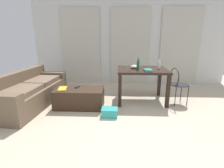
% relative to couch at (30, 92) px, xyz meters
% --- Properties ---
extents(ground_plane, '(7.73, 7.73, 0.00)m').
position_rel_couch_xyz_m(ground_plane, '(2.29, -0.00, -0.29)').
color(ground_plane, beige).
extents(wall_back, '(6.01, 0.10, 2.67)m').
position_rel_couch_xyz_m(wall_back, '(2.29, 2.01, 1.04)').
color(wall_back, silver).
rests_on(wall_back, ground).
extents(curtains, '(4.28, 0.03, 2.32)m').
position_rel_couch_xyz_m(curtains, '(2.29, 1.92, 0.86)').
color(curtains, beige).
rests_on(curtains, ground).
extents(couch, '(0.96, 2.06, 0.73)m').
position_rel_couch_xyz_m(couch, '(0.00, 0.00, 0.00)').
color(couch, brown).
rests_on(couch, ground).
extents(coffee_table, '(1.02, 0.55, 0.40)m').
position_rel_couch_xyz_m(coffee_table, '(1.12, -0.07, -0.09)').
color(coffee_table, '#382619').
rests_on(coffee_table, ground).
extents(craft_table, '(1.11, 0.87, 0.76)m').
position_rel_couch_xyz_m(craft_table, '(2.48, 0.35, 0.36)').
color(craft_table, black).
rests_on(craft_table, ground).
extents(wire_chair, '(0.40, 0.42, 0.82)m').
position_rel_couch_xyz_m(wire_chair, '(3.23, 0.18, 0.22)').
color(wire_chair, black).
rests_on(wire_chair, ground).
extents(bottle_near, '(0.07, 0.07, 0.21)m').
position_rel_couch_xyz_m(bottle_near, '(2.85, 0.36, 0.56)').
color(bottle_near, beige).
rests_on(bottle_near, craft_table).
extents(bottle_far, '(0.06, 0.06, 0.27)m').
position_rel_couch_xyz_m(bottle_far, '(2.37, 0.20, 0.58)').
color(bottle_far, '#195B2D').
rests_on(bottle_far, craft_table).
extents(bowl, '(0.17, 0.17, 0.09)m').
position_rel_couch_xyz_m(bowl, '(2.31, 0.38, 0.51)').
color(bowl, beige).
rests_on(bowl, craft_table).
extents(book_stack, '(0.19, 0.30, 0.04)m').
position_rel_couch_xyz_m(book_stack, '(2.57, 0.10, 0.49)').
color(book_stack, '#33519E').
rests_on(book_stack, craft_table).
extents(tv_remote_on_table, '(0.07, 0.17, 0.02)m').
position_rel_couch_xyz_m(tv_remote_on_table, '(2.42, 0.62, 0.48)').
color(tv_remote_on_table, '#B7B7B2').
rests_on(tv_remote_on_table, craft_table).
extents(scissors, '(0.06, 0.10, 0.00)m').
position_rel_couch_xyz_m(scissors, '(2.14, 0.16, 0.47)').
color(scissors, '#9EA0A5').
rests_on(scissors, craft_table).
extents(tv_remote_primary, '(0.09, 0.17, 0.02)m').
position_rel_couch_xyz_m(tv_remote_primary, '(1.06, 0.04, 0.12)').
color(tv_remote_primary, '#232326').
rests_on(tv_remote_primary, coffee_table).
extents(magazine, '(0.21, 0.32, 0.03)m').
position_rel_couch_xyz_m(magazine, '(0.78, -0.12, 0.12)').
color(magazine, gold).
rests_on(magazine, coffee_table).
extents(shoebox, '(0.30, 0.23, 0.16)m').
position_rel_couch_xyz_m(shoebox, '(1.79, -0.49, -0.22)').
color(shoebox, '#33B2AD').
rests_on(shoebox, ground).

